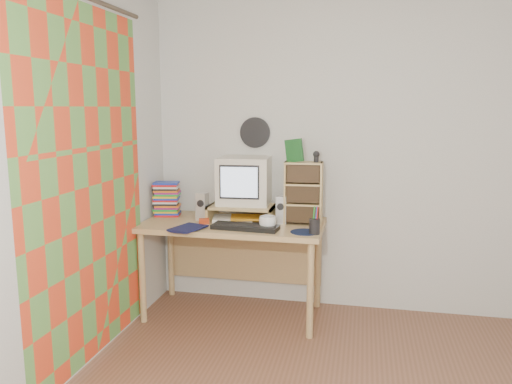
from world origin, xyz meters
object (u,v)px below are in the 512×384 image
at_px(crt_monitor, 244,181).
at_px(dvd_stack, 167,199).
at_px(mug, 268,223).
at_px(diary, 178,225).
at_px(cd_rack, 303,193).
at_px(desk, 235,237).
at_px(keyboard, 245,227).

relative_size(crt_monitor, dvd_stack, 1.41).
distance_m(dvd_stack, mug, 0.95).
relative_size(dvd_stack, diary, 1.21).
distance_m(dvd_stack, cd_rack, 1.13).
height_order(desk, cd_rack, cd_rack).
bearing_deg(mug, keyboard, -171.49).
bearing_deg(mug, diary, -171.08).
bearing_deg(crt_monitor, desk, -125.01).
bearing_deg(cd_rack, crt_monitor, 170.12).
height_order(dvd_stack, cd_rack, cd_rack).
xyz_separation_m(keyboard, mug, (0.16, 0.02, 0.03)).
bearing_deg(crt_monitor, mug, -54.75).
bearing_deg(cd_rack, diary, -160.77).
relative_size(desk, diary, 6.03).
xyz_separation_m(keyboard, dvd_stack, (-0.74, 0.32, 0.12)).
xyz_separation_m(cd_rack, mug, (-0.23, -0.25, -0.19)).
distance_m(crt_monitor, mug, 0.48).
relative_size(desk, cd_rack, 2.94).
relative_size(desk, keyboard, 2.85).
relative_size(keyboard, cd_rack, 1.03).
bearing_deg(diary, cd_rack, 39.75).
distance_m(desk, crt_monitor, 0.45).
xyz_separation_m(crt_monitor, dvd_stack, (-0.65, -0.02, -0.17)).
relative_size(keyboard, diary, 2.12).
height_order(keyboard, dvd_stack, dvd_stack).
distance_m(desk, keyboard, 0.33).
bearing_deg(desk, mug, -36.34).
bearing_deg(keyboard, dvd_stack, 161.20).
relative_size(dvd_stack, mug, 2.21).
relative_size(crt_monitor, keyboard, 0.80).
height_order(keyboard, mug, mug).
relative_size(crt_monitor, diary, 1.70).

